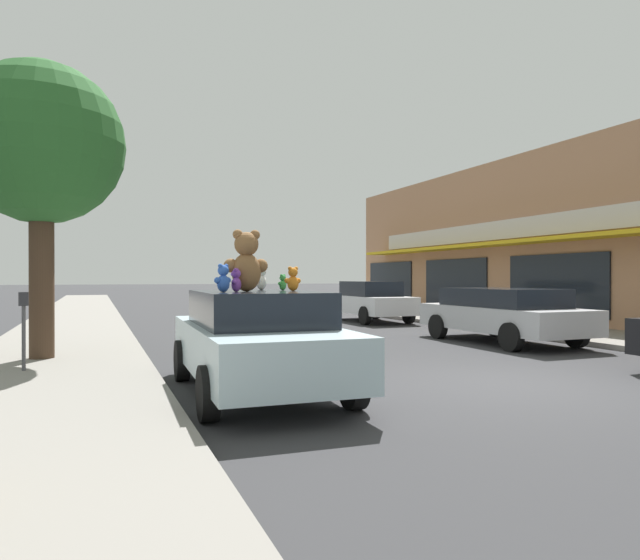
% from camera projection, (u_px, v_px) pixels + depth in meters
% --- Properties ---
extents(ground_plane, '(260.00, 260.00, 0.00)m').
position_uv_depth(ground_plane, '(504.00, 383.00, 8.78)').
color(ground_plane, '#333335').
extents(sidewalk_near, '(3.20, 90.00, 0.13)m').
position_uv_depth(sidewalk_near, '(32.00, 418.00, 6.38)').
color(sidewalk_near, gray).
rests_on(sidewalk_near, ground_plane).
extents(plush_art_car, '(2.10, 4.44, 1.44)m').
position_uv_depth(plush_art_car, '(257.00, 339.00, 8.03)').
color(plush_art_car, '#ADC6D1').
rests_on(plush_art_car, ground_plane).
extents(teddy_bear_giant, '(0.63, 0.39, 0.86)m').
position_uv_depth(teddy_bear_giant, '(246.00, 262.00, 7.95)').
color(teddy_bear_giant, olive).
rests_on(teddy_bear_giant, plush_art_car).
extents(teddy_bear_green, '(0.18, 0.15, 0.25)m').
position_uv_depth(teddy_bear_green, '(283.00, 283.00, 8.57)').
color(teddy_bear_green, green).
rests_on(teddy_bear_green, plush_art_car).
extents(teddy_bear_white, '(0.25, 0.25, 0.37)m').
position_uv_depth(teddy_bear_white, '(261.00, 278.00, 8.89)').
color(teddy_bear_white, white).
rests_on(teddy_bear_white, plush_art_car).
extents(teddy_bear_blue, '(0.28, 0.23, 0.38)m').
position_uv_depth(teddy_bear_blue, '(223.00, 279.00, 7.49)').
color(teddy_bear_blue, blue).
rests_on(teddy_bear_blue, plush_art_car).
extents(teddy_bear_orange, '(0.26, 0.17, 0.35)m').
position_uv_depth(teddy_bear_orange, '(293.00, 279.00, 8.16)').
color(teddy_bear_orange, orange).
rests_on(teddy_bear_orange, plush_art_car).
extents(teddy_bear_purple, '(0.18, 0.24, 0.32)m').
position_uv_depth(teddy_bear_purple, '(236.00, 280.00, 7.70)').
color(teddy_bear_purple, purple).
rests_on(teddy_bear_purple, plush_art_car).
extents(parked_car_far_center, '(2.08, 4.64, 1.36)m').
position_uv_depth(parked_car_far_center, '(502.00, 313.00, 14.20)').
color(parked_car_far_center, '#B7B7BC').
rests_on(parked_car_far_center, ground_plane).
extents(parked_car_far_right, '(1.92, 4.13, 1.49)m').
position_uv_depth(parked_car_far_right, '(371.00, 300.00, 20.99)').
color(parked_car_far_right, silver).
rests_on(parked_car_far_right, ground_plane).
extents(street_tree, '(3.01, 3.01, 5.52)m').
position_uv_depth(street_tree, '(41.00, 146.00, 10.63)').
color(street_tree, '#473323').
rests_on(street_tree, sidewalk_near).
extents(parking_meter, '(0.14, 0.10, 1.27)m').
position_uv_depth(parking_meter, '(24.00, 321.00, 9.20)').
color(parking_meter, '#4C4C51').
rests_on(parking_meter, sidewalk_near).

